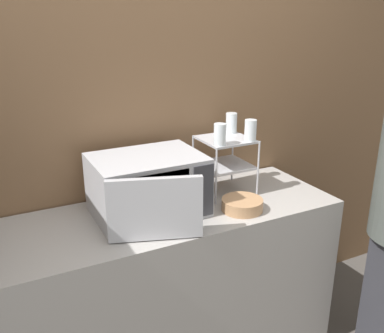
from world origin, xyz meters
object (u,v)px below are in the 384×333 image
at_px(microwave, 148,186).
at_px(bowl, 242,205).
at_px(glass_back_right, 231,123).
at_px(dish_rack, 225,153).
at_px(glass_front_right, 250,130).
at_px(glass_front_left, 220,135).

xyz_separation_m(microwave, bowl, (0.42, -0.17, -0.12)).
bearing_deg(glass_back_right, dish_rack, -135.67).
distance_m(microwave, glass_front_right, 0.60).
bearing_deg(glass_front_left, glass_front_right, -0.13).
distance_m(dish_rack, bowl, 0.31).
bearing_deg(microwave, glass_front_left, -2.07).
height_order(glass_back_right, glass_front_right, same).
bearing_deg(glass_front_right, glass_front_left, 179.87).
bearing_deg(microwave, dish_rack, 9.46).
bearing_deg(glass_front_right, dish_rack, 134.14).
height_order(dish_rack, glass_back_right, glass_back_right).
height_order(dish_rack, glass_front_right, glass_front_right).
bearing_deg(dish_rack, glass_front_right, -45.86).
bearing_deg(microwave, glass_front_right, -1.45).
relative_size(dish_rack, glass_front_left, 2.74).
xyz_separation_m(glass_back_right, bowl, (-0.13, -0.33, -0.32)).
xyz_separation_m(dish_rack, glass_back_right, (0.09, 0.08, 0.14)).
xyz_separation_m(dish_rack, glass_front_left, (-0.09, -0.09, 0.14)).
xyz_separation_m(glass_front_left, glass_back_right, (0.18, 0.18, 0.00)).
xyz_separation_m(microwave, glass_back_right, (0.55, 0.16, 0.21)).
distance_m(dish_rack, glass_front_left, 0.19).
height_order(glass_front_left, glass_back_right, same).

